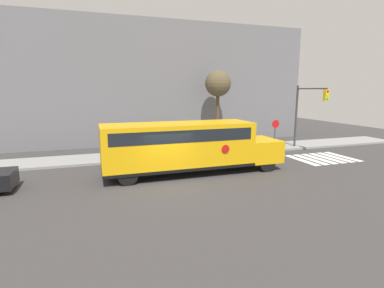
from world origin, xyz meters
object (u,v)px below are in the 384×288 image
at_px(school_bus, 186,145).
at_px(stop_sign, 275,131).
at_px(traffic_light, 306,108).
at_px(tree_near_sidewalk, 218,85).

distance_m(school_bus, stop_sign, 9.33).
bearing_deg(school_bus, stop_sign, 25.01).
bearing_deg(stop_sign, traffic_light, -17.58).
height_order(traffic_light, tree_near_sidewalk, tree_near_sidewalk).
xyz_separation_m(stop_sign, traffic_light, (2.17, -0.69, 1.78)).
bearing_deg(school_bus, traffic_light, 17.03).
distance_m(stop_sign, tree_near_sidewalk, 6.05).
bearing_deg(tree_near_sidewalk, stop_sign, -48.96).
relative_size(traffic_light, tree_near_sidewalk, 0.80).
height_order(school_bus, stop_sign, school_bus).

